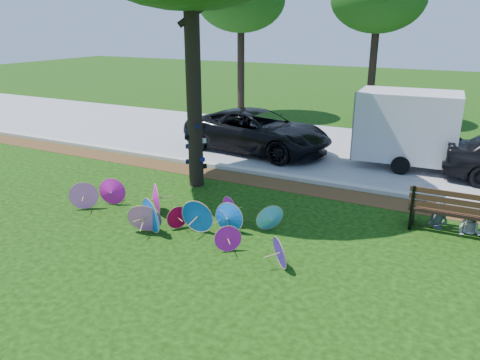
% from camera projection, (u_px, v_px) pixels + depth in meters
% --- Properties ---
extents(ground, '(90.00, 90.00, 0.00)m').
position_uv_depth(ground, '(181.00, 238.00, 10.81)').
color(ground, black).
rests_on(ground, ground).
extents(mulch_strip, '(90.00, 1.00, 0.01)m').
position_uv_depth(mulch_strip, '(263.00, 182.00, 14.60)').
color(mulch_strip, '#472D16').
rests_on(mulch_strip, ground).
extents(curb, '(90.00, 0.30, 0.12)m').
position_uv_depth(curb, '(272.00, 174.00, 15.17)').
color(curb, '#B7B5AD').
rests_on(curb, ground).
extents(street, '(90.00, 8.00, 0.01)m').
position_uv_depth(street, '(313.00, 147.00, 18.67)').
color(street, gray).
rests_on(street, ground).
extents(parasol_pile, '(6.56, 2.15, 0.89)m').
position_uv_depth(parasol_pile, '(178.00, 213.00, 11.27)').
color(parasol_pile, '#CA14A5').
rests_on(parasol_pile, ground).
extents(black_van, '(5.99, 3.36, 1.58)m').
position_uv_depth(black_van, '(258.00, 131.00, 17.79)').
color(black_van, black).
rests_on(black_van, ground).
extents(cargo_trailer, '(3.36, 2.26, 2.86)m').
position_uv_depth(cargo_trailer, '(407.00, 125.00, 15.78)').
color(cargo_trailer, silver).
rests_on(cargo_trailer, ground).
extents(park_bench, '(2.11, 0.83, 1.10)m').
position_uv_depth(park_bench, '(456.00, 210.00, 10.99)').
color(park_bench, black).
rests_on(park_bench, ground).
extents(person_left, '(0.57, 0.49, 1.32)m').
position_uv_depth(person_left, '(440.00, 203.00, 11.15)').
color(person_left, '#3B4350').
rests_on(person_left, ground).
extents(person_right, '(0.67, 0.61, 1.12)m').
position_uv_depth(person_right, '(472.00, 212.00, 10.88)').
color(person_right, silver).
rests_on(person_right, ground).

